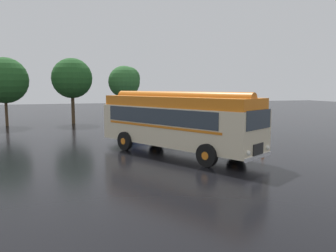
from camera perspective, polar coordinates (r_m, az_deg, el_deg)
ground_plane at (r=18.83m, az=2.59°, el=-4.63°), size 120.00×120.00×0.00m
vintage_bus at (r=18.19m, az=1.44°, el=1.01°), size 7.08×9.99×3.49m
car_near_left at (r=30.33m, az=-5.59°, el=1.31°), size 2.28×4.35×1.66m
car_mid_left at (r=30.77m, az=-0.85°, el=1.42°), size 2.02×4.23×1.66m
tree_far_left at (r=35.12m, az=-26.65°, el=7.16°), size 4.38×4.38×6.55m
tree_left_of_centre at (r=34.84m, az=-16.23°, el=8.07°), size 4.06×4.06×6.66m
tree_centre at (r=34.75m, az=-7.44°, el=7.80°), size 3.33×3.29×5.93m
traffic_cone at (r=19.49m, az=16.20°, el=-3.68°), size 0.36×0.36×0.55m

